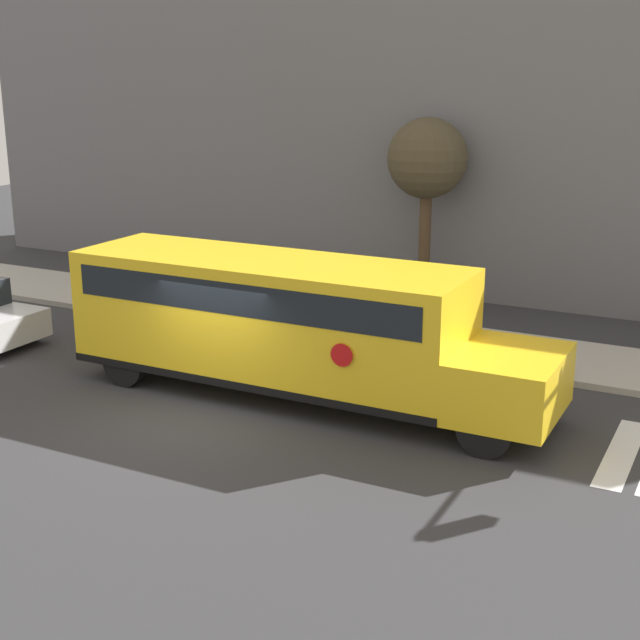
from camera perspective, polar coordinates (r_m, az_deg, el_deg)
name	(u,v)px	position (r m, az deg, el deg)	size (l,w,h in m)	color
ground_plane	(200,416)	(17.77, -7.71, -6.12)	(60.00, 60.00, 0.00)	#333335
sidewalk_strip	(343,329)	(23.06, 1.47, -0.56)	(44.00, 3.00, 0.15)	#B2ADA3
building_backdrop	(436,127)	(28.16, 7.42, 12.18)	(32.00, 4.00, 9.66)	slate
school_bus	(286,319)	(18.23, -2.21, 0.05)	(10.18, 2.57, 2.85)	yellow
tree_near_sidewalk	(427,161)	(25.25, 6.88, 10.06)	(2.24, 2.24, 5.28)	brown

